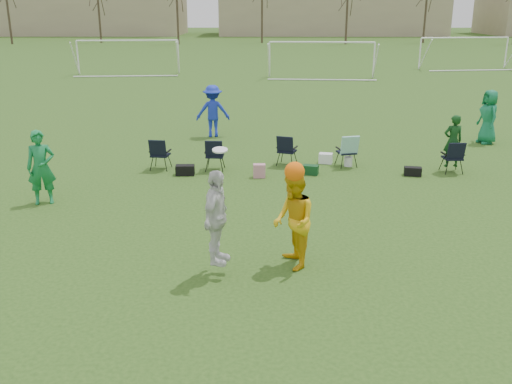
{
  "coord_description": "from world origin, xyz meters",
  "views": [
    {
      "loc": [
        -0.37,
        -8.87,
        4.78
      ],
      "look_at": [
        -0.43,
        1.95,
        1.25
      ],
      "focal_mm": 40.0,
      "sensor_mm": 36.0,
      "label": 1
    }
  ],
  "objects_px": {
    "fielder_blue": "(213,111)",
    "goal_mid": "(322,49)",
    "fielder_green_near": "(41,167)",
    "goal_left": "(128,47)",
    "goal_right": "(465,44)",
    "center_contest": "(264,219)",
    "fielder_green_far": "(488,117)"
  },
  "relations": [
    {
      "from": "fielder_blue",
      "to": "goal_mid",
      "type": "distance_m",
      "value": 20.29
    },
    {
      "from": "fielder_green_near",
      "to": "goal_left",
      "type": "xyz_separation_m",
      "value": [
        -4.17,
        29.15,
        0.98
      ]
    },
    {
      "from": "fielder_blue",
      "to": "goal_right",
      "type": "relative_size",
      "value": 0.27
    },
    {
      "from": "fielder_green_near",
      "to": "center_contest",
      "type": "xyz_separation_m",
      "value": [
        5.56,
        -3.85,
        0.1
      ]
    },
    {
      "from": "fielder_blue",
      "to": "goal_left",
      "type": "relative_size",
      "value": 0.27
    },
    {
      "from": "fielder_green_near",
      "to": "goal_left",
      "type": "distance_m",
      "value": 29.47
    },
    {
      "from": "center_contest",
      "to": "goal_mid",
      "type": "bearing_deg",
      "value": 82.17
    },
    {
      "from": "goal_mid",
      "to": "fielder_blue",
      "type": "bearing_deg",
      "value": -103.6
    },
    {
      "from": "goal_left",
      "to": "fielder_green_far",
      "type": "bearing_deg",
      "value": -56.29
    },
    {
      "from": "fielder_green_near",
      "to": "fielder_blue",
      "type": "relative_size",
      "value": 0.96
    },
    {
      "from": "fielder_green_near",
      "to": "fielder_green_far",
      "type": "xyz_separation_m",
      "value": [
        13.77,
        6.77,
        0.03
      ]
    },
    {
      "from": "center_contest",
      "to": "goal_right",
      "type": "xyz_separation_m",
      "value": [
        16.27,
        37.0,
        0.88
      ]
    },
    {
      "from": "fielder_green_near",
      "to": "goal_mid",
      "type": "relative_size",
      "value": 0.25
    },
    {
      "from": "center_contest",
      "to": "goal_left",
      "type": "xyz_separation_m",
      "value": [
        -9.73,
        33.0,
        0.88
      ]
    },
    {
      "from": "fielder_green_far",
      "to": "center_contest",
      "type": "height_order",
      "value": "center_contest"
    },
    {
      "from": "goal_left",
      "to": "goal_right",
      "type": "relative_size",
      "value": 1.01
    },
    {
      "from": "fielder_blue",
      "to": "center_contest",
      "type": "distance_m",
      "value": 11.83
    },
    {
      "from": "fielder_blue",
      "to": "center_contest",
      "type": "relative_size",
      "value": 0.8
    },
    {
      "from": "fielder_green_far",
      "to": "goal_right",
      "type": "height_order",
      "value": "goal_right"
    },
    {
      "from": "fielder_blue",
      "to": "goal_mid",
      "type": "xyz_separation_m",
      "value": [
        6.13,
        19.32,
        0.94
      ]
    },
    {
      "from": "fielder_blue",
      "to": "fielder_green_far",
      "type": "bearing_deg",
      "value": 169.15
    },
    {
      "from": "fielder_green_near",
      "to": "goal_mid",
      "type": "height_order",
      "value": "goal_mid"
    },
    {
      "from": "fielder_blue",
      "to": "goal_right",
      "type": "distance_m",
      "value": 31.16
    },
    {
      "from": "fielder_green_near",
      "to": "goal_left",
      "type": "bearing_deg",
      "value": 81.66
    },
    {
      "from": "fielder_blue",
      "to": "center_contest",
      "type": "bearing_deg",
      "value": 94.23
    },
    {
      "from": "fielder_green_far",
      "to": "goal_right",
      "type": "bearing_deg",
      "value": 152.31
    },
    {
      "from": "fielder_green_near",
      "to": "center_contest",
      "type": "distance_m",
      "value": 6.77
    },
    {
      "from": "fielder_blue",
      "to": "goal_left",
      "type": "distance_m",
      "value": 22.75
    },
    {
      "from": "center_contest",
      "to": "fielder_green_near",
      "type": "bearing_deg",
      "value": 145.31
    },
    {
      "from": "goal_left",
      "to": "goal_mid",
      "type": "xyz_separation_m",
      "value": [
        14.0,
        -2.0,
        0.0
      ]
    },
    {
      "from": "fielder_green_near",
      "to": "goal_right",
      "type": "bearing_deg",
      "value": 40.15
    },
    {
      "from": "goal_left",
      "to": "goal_mid",
      "type": "distance_m",
      "value": 14.14
    }
  ]
}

